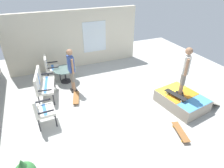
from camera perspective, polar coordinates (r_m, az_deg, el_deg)
The scene contains 12 objects.
ground_plane at distance 6.58m, azimuth 2.25°, elevation -7.14°, with size 12.00×12.00×0.10m, color #B2B2AD.
house_facade at distance 9.06m, azimuth -10.93°, elevation 12.95°, with size 0.23×6.00×2.59m.
skate_ramp at distance 6.90m, azimuth 20.23°, elevation -4.58°, with size 1.72×1.91×0.43m.
patio_bench at distance 7.13m, azimuth -20.21°, elevation 0.44°, with size 1.32×0.75×1.02m.
patio_chair_near_house at distance 8.31m, azimuth -18.24°, elevation 5.19°, with size 0.66×0.60×1.02m.
patio_chair_by_wall at distance 5.86m, azimuth -20.82°, elevation -6.75°, with size 0.64×0.57×1.02m.
patio_table at distance 8.03m, azimuth -13.94°, elevation 3.28°, with size 0.90×0.90×0.57m.
person_watching at distance 7.05m, azimuth -12.14°, elevation 4.81°, with size 0.48×0.26×1.69m.
person_skater at distance 6.31m, azimuth 21.10°, elevation 4.25°, with size 0.40×0.36×1.65m.
skateboard_by_bench at distance 6.95m, azimuth -10.73°, elevation -4.04°, with size 0.82×0.41×0.10m.
skateboard_spare at distance 5.86m, azimuth 19.86°, elevation -13.30°, with size 0.82×0.39×0.10m.
skateboard_on_ramp at distance 6.55m, azimuth 18.58°, elevation -3.09°, with size 0.82×0.39×0.10m.
Camera 1 is at (-4.67, 2.26, 3.99)m, focal length 30.48 mm.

